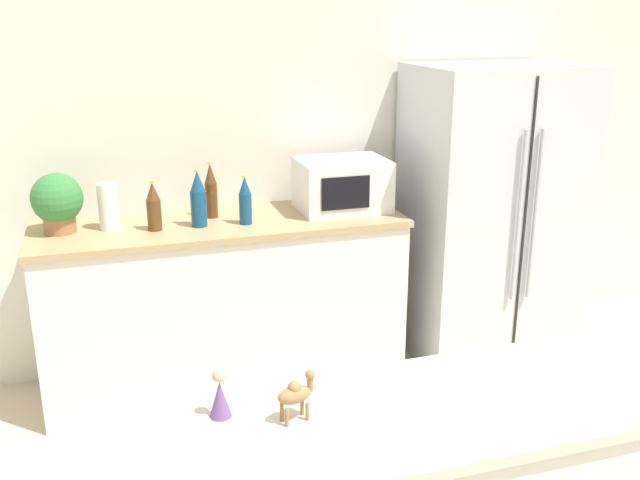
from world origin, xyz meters
TOP-DOWN VIEW (x-y plane):
  - wall_back at (0.00, 2.73)m, footprint 8.00×0.06m
  - back_counter at (-0.39, 2.40)m, footprint 1.93×0.63m
  - refrigerator at (1.17, 2.34)m, footprint 0.93×0.72m
  - potted_plant at (-1.19, 2.43)m, footprint 0.25×0.25m
  - paper_towel_roll at (-0.95, 2.42)m, footprint 0.10×0.10m
  - microwave at (0.29, 2.42)m, footprint 0.48×0.37m
  - back_bottle_0 at (-0.28, 2.30)m, footprint 0.07×0.07m
  - back_bottle_1 at (-0.51, 2.33)m, footprint 0.08×0.08m
  - back_bottle_2 at (-0.42, 2.48)m, footprint 0.07×0.07m
  - back_bottle_3 at (-0.73, 2.33)m, footprint 0.07×0.07m
  - camel_figurine at (-0.52, 0.46)m, footprint 0.11×0.07m
  - wise_man_figurine_blue at (-0.72, 0.54)m, footprint 0.06×0.06m

SIDE VIEW (x-z plane):
  - back_counter at x=-0.39m, z-range 0.00..0.93m
  - refrigerator at x=1.17m, z-range 0.00..1.70m
  - wise_man_figurine_blue at x=-0.72m, z-range 0.91..1.06m
  - camel_figurine at x=-0.52m, z-range 0.93..1.07m
  - paper_towel_roll at x=-0.95m, z-range 0.93..1.16m
  - back_bottle_3 at x=-0.73m, z-range 0.92..1.18m
  - back_bottle_0 at x=-0.28m, z-range 0.92..1.18m
  - back_bottle_1 at x=-0.51m, z-range 0.92..1.22m
  - microwave at x=0.29m, z-range 0.93..1.21m
  - back_bottle_2 at x=-0.42m, z-range 0.92..1.22m
  - potted_plant at x=-1.19m, z-range 0.94..1.24m
  - wall_back at x=0.00m, z-range 0.00..2.55m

